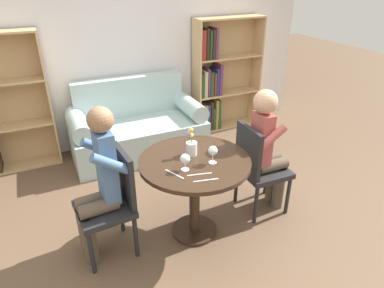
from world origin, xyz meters
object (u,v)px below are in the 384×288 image
Objects in this scene: person_right at (268,148)px; chair_left at (112,199)px; flower_vase at (191,146)px; wine_glass_left at (185,159)px; wine_glass_right at (213,151)px; chair_right at (258,166)px; bookshelf_right at (218,79)px; person_left at (99,184)px; couch at (137,129)px.

chair_left is at bearing 89.43° from person_right.
flower_vase is (0.69, -0.01, 0.33)m from chair_left.
wine_glass_left is 0.25m from flower_vase.
person_right is 8.31× the size of wine_glass_right.
wine_glass_left is (-0.89, -0.15, 0.17)m from person_right.
flower_vase reaches higher than chair_right.
bookshelf_right reaches higher than chair_right.
chair_left is at bearing 92.89° from person_left.
wine_glass_left is at bearing 102.82° from chair_right.
chair_right is 0.19m from person_right.
chair_right is 6.10× the size of wine_glass_right.
wine_glass_right is (0.87, -0.19, 0.18)m from person_left.
wine_glass_right is at bearing 73.11° from person_left.
person_left reaches higher than person_right.
person_left is at bearing 167.42° from wine_glass_right.
person_right is 0.77m from flower_vase.
bookshelf_right is 11.48× the size of wine_glass_left.
couch is at bearing 26.61° from person_right.
bookshelf_right is 1.74× the size of chair_left.
person_left is at bearing -115.53° from couch.
couch is 1.32× the size of person_right.
wine_glass_left is at bearing -94.22° from couch.
person_left reaches higher than wine_glass_right.
wine_glass_left is at bearing -126.17° from flower_vase.
chair_right is at bearing -67.66° from couch.
bookshelf_right is 2.77m from person_left.
person_right is at bearing 12.73° from wine_glass_right.
wine_glass_left is (0.54, -0.21, 0.34)m from chair_left.
person_right is (0.09, -0.00, 0.17)m from chair_right.
person_left is 1.52m from person_right.
person_left is 0.68m from wine_glass_left.
wine_glass_right is (0.78, -0.21, 0.35)m from chair_left.
wine_glass_right is at bearing 70.96° from chair_left.
flower_vase is (-0.75, 0.05, 0.16)m from person_right.
person_right is at bearing -3.50° from flower_vase.
chair_right reaches higher than wine_glass_right.
wine_glass_left is (-0.13, -1.79, 0.53)m from couch.
chair_left is at bearing 178.94° from flower_vase.
flower_vase is at bearing 84.63° from chair_left.
chair_left is 1.44m from person_right.
couch is 1.38m from bookshelf_right.
bookshelf_right reaches higher than wine_glass_left.
couch is at bearing -168.23° from bookshelf_right.
wine_glass_right is at bearing -86.52° from couch.
couch is 1.80× the size of chair_left.
person_left is (-0.09, -0.01, 0.17)m from chair_left.
chair_right is at bearing -107.97° from bookshelf_right.
bookshelf_right reaches higher than chair_left.
person_right is (1.43, -0.06, 0.17)m from chair_left.
chair_left is at bearing -113.02° from couch.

